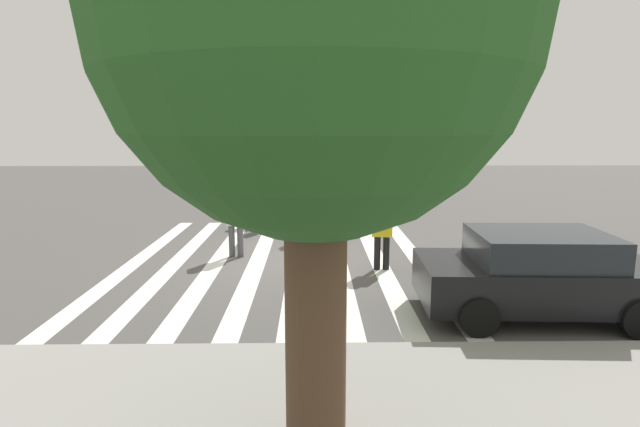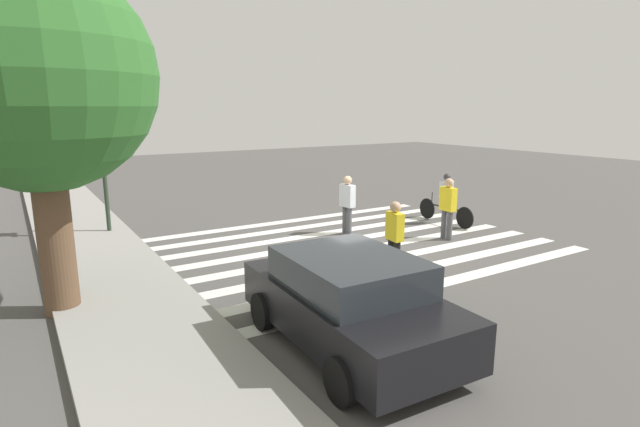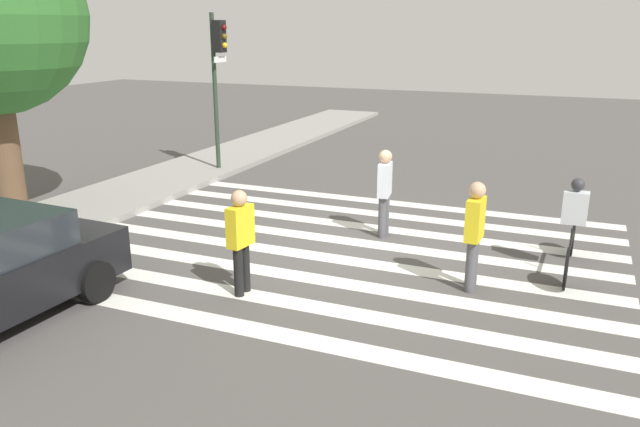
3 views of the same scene
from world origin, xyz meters
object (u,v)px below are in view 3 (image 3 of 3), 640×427
(traffic_light, at_px, (218,63))
(pedestrian_adult_tall_backpack, at_px, (385,188))
(pedestrian_adult_yellow_jacket, at_px, (241,236))
(pedestrian_child_with_backpack, at_px, (474,230))
(cyclist_far_lane, at_px, (573,222))

(traffic_light, distance_m, pedestrian_adult_tall_backpack, 7.23)
(traffic_light, xyz_separation_m, pedestrian_adult_yellow_jacket, (-7.16, -4.70, -2.13))
(pedestrian_child_with_backpack, xyz_separation_m, cyclist_far_lane, (1.43, -1.41, -0.13))
(pedestrian_child_with_backpack, height_order, pedestrian_adult_tall_backpack, pedestrian_child_with_backpack)
(traffic_light, height_order, pedestrian_adult_yellow_jacket, traffic_light)
(pedestrian_adult_yellow_jacket, height_order, cyclist_far_lane, pedestrian_adult_yellow_jacket)
(traffic_light, relative_size, pedestrian_child_with_backpack, 2.49)
(pedestrian_adult_tall_backpack, bearing_deg, traffic_light, 50.75)
(traffic_light, distance_m, cyclist_far_lane, 10.51)
(pedestrian_child_with_backpack, bearing_deg, cyclist_far_lane, -41.76)
(pedestrian_child_with_backpack, relative_size, cyclist_far_lane, 0.74)
(traffic_light, bearing_deg, cyclist_far_lane, -113.96)
(pedestrian_adult_tall_backpack, height_order, cyclist_far_lane, pedestrian_adult_tall_backpack)
(traffic_light, relative_size, pedestrian_adult_yellow_jacket, 2.62)
(pedestrian_adult_tall_backpack, bearing_deg, cyclist_far_lane, -107.07)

